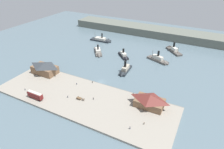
{
  "coord_description": "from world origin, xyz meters",
  "views": [
    {
      "loc": [
        58.48,
        -96.54,
        71.38
      ],
      "look_at": [
        3.56,
        8.98,
        2.0
      ],
      "focal_mm": 31.48,
      "sensor_mm": 36.0,
      "label": 1
    }
  ],
  "objects": [
    {
      "name": "ferry_outer_harbor",
      "position": [
        -25.6,
        38.86,
        1.17
      ],
      "size": [
        16.97,
        20.42,
        9.38
      ],
      "color": "#514C47",
      "rests_on": "ground"
    },
    {
      "name": "ferry_near_quay",
      "position": [
        26.77,
        48.16,
        1.59
      ],
      "size": [
        20.64,
        11.93,
        10.33
      ],
      "color": "#514C47",
      "rests_on": "ground"
    },
    {
      "name": "ferry_shed_customs_shed",
      "position": [
        37.26,
        -10.89,
        4.93
      ],
      "size": [
        15.95,
        10.43,
        7.33
      ],
      "color": "brown",
      "rests_on": "quay_promenade"
    },
    {
      "name": "ferry_moored_west",
      "position": [
        30.98,
        75.11,
        1.5
      ],
      "size": [
        18.3,
        19.0,
        10.44
      ],
      "color": "#514C47",
      "rests_on": "ground"
    },
    {
      "name": "pedestrian_standing_center",
      "position": [
        6.67,
        -20.38,
        1.9
      ],
      "size": [
        0.38,
        0.38,
        1.54
      ],
      "color": "#232328",
      "rests_on": "quay_promenade"
    },
    {
      "name": "mooring_post_east",
      "position": [
        25.24,
        -4.94,
        1.65
      ],
      "size": [
        0.44,
        0.44,
        0.9
      ],
      "primitive_type": "cylinder",
      "color": "black",
      "rests_on": "quay_promenade"
    },
    {
      "name": "seawall_edge",
      "position": [
        0.0,
        -3.6,
        0.5
      ],
      "size": [
        110.0,
        0.8,
        1.0
      ],
      "primitive_type": "cube",
      "color": "slate",
      "rests_on": "ground"
    },
    {
      "name": "pedestrian_walking_west",
      "position": [
        -7.74,
        -25.88,
        1.91
      ],
      "size": [
        0.38,
        0.38,
        1.56
      ],
      "color": "#33384C",
      "rests_on": "quay_promenade"
    },
    {
      "name": "street_tram",
      "position": [
        -23.88,
        -35.26,
        3.72
      ],
      "size": [
        10.17,
        2.67,
        4.33
      ],
      "color": "maroon",
      "rests_on": "quay_promenade"
    },
    {
      "name": "far_headland",
      "position": [
        0.0,
        110.0,
        4.0
      ],
      "size": [
        180.0,
        24.0,
        8.0
      ],
      "primitive_type": "cube",
      "color": "#60665B",
      "rests_on": "ground"
    },
    {
      "name": "pedestrian_near_east_shed",
      "position": [
        -36.16,
        -32.12,
        1.89
      ],
      "size": [
        0.38,
        0.38,
        1.52
      ],
      "color": "#33384C",
      "rests_on": "quay_promenade"
    },
    {
      "name": "mooring_post_west",
      "position": [
        -3.59,
        -5.32,
        1.65
      ],
      "size": [
        0.44,
        0.44,
        0.9
      ],
      "primitive_type": "cylinder",
      "color": "black",
      "rests_on": "quay_promenade"
    },
    {
      "name": "ground_plane",
      "position": [
        0.0,
        0.0,
        0.0
      ],
      "size": [
        320.0,
        320.0,
        0.0
      ],
      "primitive_type": "plane",
      "color": "slate"
    },
    {
      "name": "horse_cart",
      "position": [
        0.12,
        -24.08,
        2.12
      ],
      "size": [
        5.72,
        1.63,
        1.87
      ],
      "color": "brown",
      "rests_on": "quay_promenade"
    },
    {
      "name": "quay_promenade",
      "position": [
        0.0,
        -22.0,
        0.6
      ],
      "size": [
        110.0,
        36.0,
        1.2
      ],
      "primitive_type": "cube",
      "color": "gray",
      "rests_on": "ground"
    },
    {
      "name": "ferry_approaching_west",
      "position": [
        -2.43,
        42.47,
        1.41
      ],
      "size": [
        14.48,
        14.82,
        8.38
      ],
      "color": "black",
      "rests_on": "ground"
    },
    {
      "name": "pedestrian_at_waters_edge",
      "position": [
        39.56,
        -25.89,
        1.9
      ],
      "size": [
        0.38,
        0.38,
        1.54
      ],
      "color": "#4C3D33",
      "rests_on": "quay_promenade"
    },
    {
      "name": "ferry_shed_central_terminal",
      "position": [
        -40.56,
        -9.93,
        5.08
      ],
      "size": [
        17.81,
        10.73,
        7.66
      ],
      "color": "brown",
      "rests_on": "quay_promenade"
    },
    {
      "name": "pedestrian_by_tram",
      "position": [
        -11.43,
        -12.02,
        1.9
      ],
      "size": [
        0.38,
        0.38,
        1.54
      ],
      "color": "#33384C",
      "rests_on": "quay_promenade"
    },
    {
      "name": "ferry_mid_harbor",
      "position": [
        8.76,
        19.19,
        1.7
      ],
      "size": [
        5.79,
        18.04,
        10.46
      ],
      "color": "#23282D",
      "rests_on": "ground"
    },
    {
      "name": "ferry_approaching_east",
      "position": [
        -36.85,
        67.38,
        1.22
      ],
      "size": [
        22.95,
        7.38,
        10.75
      ],
      "color": "#23282D",
      "rests_on": "ground"
    },
    {
      "name": "pedestrian_near_cart",
      "position": [
        34.59,
        -31.94,
        1.97
      ],
      "size": [
        0.42,
        0.42,
        1.69
      ],
      "color": "#33384C",
      "rests_on": "quay_promenade"
    }
  ]
}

